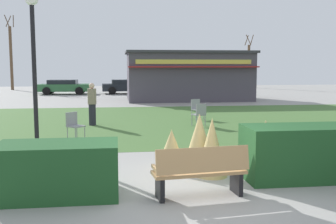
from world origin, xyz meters
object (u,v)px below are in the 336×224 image
food_kiosk (188,76)px  tree_left_bg (11,57)px  person_strolling (92,104)px  tree_right_bg (249,65)px  cafe_chair_west (200,113)px  cafe_chair_east (197,108)px  park_bench (200,171)px  cafe_chair_center (74,124)px  parked_car_west_slot (64,86)px  parked_car_center_slot (127,86)px  lamppost_mid (34,52)px

food_kiosk → tree_left_bg: size_ratio=1.19×
person_strolling → tree_right_bg: size_ratio=0.30×
person_strolling → tree_left_bg: size_ratio=0.23×
cafe_chair_west → person_strolling: 4.28m
cafe_chair_east → tree_right_bg: 26.75m
park_bench → cafe_chair_east: 10.49m
cafe_chair_center → food_kiosk: bearing=66.5°
parked_car_west_slot → tree_right_bg: size_ratio=0.76×
parked_car_west_slot → tree_left_bg: (-5.86, 6.81, 2.60)m
food_kiosk → parked_car_west_slot: 11.47m
cafe_chair_center → person_strolling: size_ratio=0.53×
tree_right_bg → parked_car_west_slot: bearing=-157.6°
person_strolling → parked_car_center_slot: person_strolling is taller
person_strolling → tree_left_bg: 26.60m
cafe_chair_east → parked_car_west_slot: (-7.84, 16.85, 0.12)m
person_strolling → tree_right_bg: (15.09, 25.63, 1.60)m
food_kiosk → person_strolling: bearing=-117.5°
cafe_chair_west → person_strolling: person_strolling is taller
food_kiosk → person_strolling: food_kiosk is taller
park_bench → tree_left_bg: (-11.68, 33.96, 2.76)m
cafe_chair_east → cafe_chair_center: same height
person_strolling → tree_left_bg: (-9.23, 24.83, 2.38)m
person_strolling → tree_left_bg: bearing=-6.3°
tree_left_bg → cafe_chair_west: bearing=-62.4°
cafe_chair_center → person_strolling: bearing=82.9°
cafe_chair_east → parked_car_center_slot: (-2.65, 16.85, 0.12)m
cafe_chair_center → parked_car_west_slot: bearing=98.0°
park_bench → person_strolling: size_ratio=1.04×
lamppost_mid → parked_car_center_slot: bearing=82.2°
lamppost_mid → cafe_chair_east: bearing=44.9°
parked_car_west_slot → park_bench: bearing=-77.9°
lamppost_mid → cafe_chair_east: 8.39m
lamppost_mid → food_kiosk: lamppost_mid is taller
food_kiosk → tree_left_bg: (-15.13, 13.49, 1.56)m
person_strolling → parked_car_west_slot: bearing=-16.1°
park_bench → cafe_chair_center: size_ratio=1.97×
park_bench → person_strolling: person_strolling is taller
cafe_chair_east → parked_car_center_slot: 17.06m
cafe_chair_west → parked_car_center_slot: (-2.37, 18.81, 0.12)m
tree_left_bg → parked_car_west_slot: bearing=-49.3°
lamppost_mid → cafe_chair_center: lamppost_mid is taller
cafe_chair_center → tree_right_bg: size_ratio=0.16×
cafe_chair_west → food_kiosk: bearing=82.0°
park_bench → parked_car_west_slot: bearing=102.1°
cafe_chair_west → tree_right_bg: bearing=67.6°
person_strolling → tree_right_bg: 29.79m
cafe_chair_west → parked_car_center_slot: 18.96m
cafe_chair_west → cafe_chair_east: (0.28, 1.96, 0.00)m
parked_car_center_slot → tree_right_bg: bearing=29.9°
lamppost_mid → cafe_chair_west: lamppost_mid is taller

